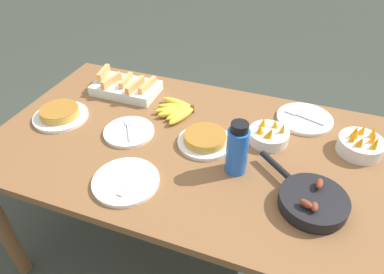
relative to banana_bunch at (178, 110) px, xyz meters
name	(u,v)px	position (x,y,z in m)	size (l,w,h in m)	color
ground_plane	(192,247)	(0.14, -0.18, -0.79)	(14.00, 14.00, 0.00)	#383D33
dining_table	(192,159)	(0.14, -0.18, -0.11)	(1.71, 0.98, 0.77)	brown
banana_bunch	(178,110)	(0.00, 0.00, 0.00)	(0.19, 0.22, 0.04)	yellow
melon_tray	(126,87)	(-0.32, 0.09, 0.01)	(0.33, 0.20, 0.10)	silver
skillet	(312,201)	(0.64, -0.37, 0.01)	(0.34, 0.31, 0.08)	black
frittata_plate_center	(205,139)	(0.19, -0.17, 0.00)	(0.23, 0.23, 0.05)	silver
frittata_plate_side	(60,114)	(-0.50, -0.22, 0.00)	(0.25, 0.25, 0.05)	silver
empty_plate_near_front	(129,132)	(-0.14, -0.22, -0.01)	(0.22, 0.22, 0.02)	silver
empty_plate_far_left	(126,181)	(-0.01, -0.49, -0.01)	(0.25, 0.25, 0.02)	silver
empty_plate_far_right	(305,119)	(0.57, 0.15, -0.01)	(0.25, 0.25, 0.02)	silver
fruit_bowl_mango	(361,144)	(0.80, 0.00, 0.02)	(0.18, 0.18, 0.11)	silver
fruit_bowl_citrus	(269,135)	(0.44, -0.06, 0.01)	(0.17, 0.17, 0.11)	silver
water_bottle	(237,149)	(0.35, -0.28, 0.09)	(0.08, 0.08, 0.22)	blue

